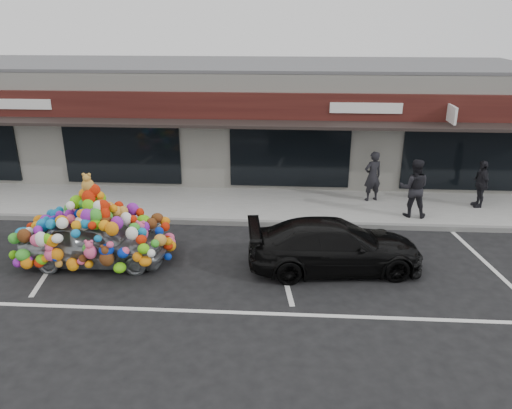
# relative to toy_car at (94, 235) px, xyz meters

# --- Properties ---
(ground) EXTENTS (90.00, 90.00, 0.00)m
(ground) POSITION_rel_toy_car_xyz_m (1.98, 0.18, -0.78)
(ground) COLOR black
(ground) RESTS_ON ground
(shop_building) EXTENTS (24.00, 7.20, 4.31)m
(shop_building) POSITION_rel_toy_car_xyz_m (1.98, 8.62, 1.38)
(shop_building) COLOR white
(shop_building) RESTS_ON ground
(sidewalk) EXTENTS (26.00, 3.00, 0.15)m
(sidewalk) POSITION_rel_toy_car_xyz_m (1.98, 4.18, -0.71)
(sidewalk) COLOR gray
(sidewalk) RESTS_ON ground
(kerb) EXTENTS (26.00, 0.18, 0.16)m
(kerb) POSITION_rel_toy_car_xyz_m (1.98, 2.68, -0.71)
(kerb) COLOR slate
(kerb) RESTS_ON ground
(parking_stripe_left) EXTENTS (0.73, 4.37, 0.01)m
(parking_stripe_left) POSITION_rel_toy_car_xyz_m (-1.22, 0.38, -0.78)
(parking_stripe_left) COLOR silver
(parking_stripe_left) RESTS_ON ground
(parking_stripe_mid) EXTENTS (0.73, 4.37, 0.01)m
(parking_stripe_mid) POSITION_rel_toy_car_xyz_m (4.78, 0.38, -0.78)
(parking_stripe_mid) COLOR silver
(parking_stripe_mid) RESTS_ON ground
(parking_stripe_right) EXTENTS (0.73, 4.37, 0.01)m
(parking_stripe_right) POSITION_rel_toy_car_xyz_m (10.18, 0.38, -0.78)
(parking_stripe_right) COLOR silver
(parking_stripe_right) RESTS_ON ground
(lane_line) EXTENTS (14.00, 0.12, 0.01)m
(lane_line) POSITION_rel_toy_car_xyz_m (3.98, -2.12, -0.78)
(lane_line) COLOR silver
(lane_line) RESTS_ON ground
(toy_car) EXTENTS (2.72, 4.01, 2.31)m
(toy_car) POSITION_rel_toy_car_xyz_m (0.00, 0.00, 0.00)
(toy_car) COLOR #B7BDC3
(toy_car) RESTS_ON ground
(black_sedan) EXTENTS (2.27, 4.55, 1.27)m
(black_sedan) POSITION_rel_toy_car_xyz_m (6.15, 0.07, -0.15)
(black_sedan) COLOR black
(black_sedan) RESTS_ON ground
(pedestrian_a) EXTENTS (0.73, 0.61, 1.71)m
(pedestrian_a) POSITION_rel_toy_car_xyz_m (7.77, 4.76, 0.22)
(pedestrian_a) COLOR #242329
(pedestrian_a) RESTS_ON sidewalk
(pedestrian_b) EXTENTS (0.99, 0.82, 1.84)m
(pedestrian_b) POSITION_rel_toy_car_xyz_m (8.82, 3.43, 0.28)
(pedestrian_b) COLOR black
(pedestrian_b) RESTS_ON sidewalk
(pedestrian_c) EXTENTS (0.93, 0.43, 1.56)m
(pedestrian_c) POSITION_rel_toy_car_xyz_m (11.19, 4.41, 0.15)
(pedestrian_c) COLOR #252126
(pedestrian_c) RESTS_ON sidewalk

